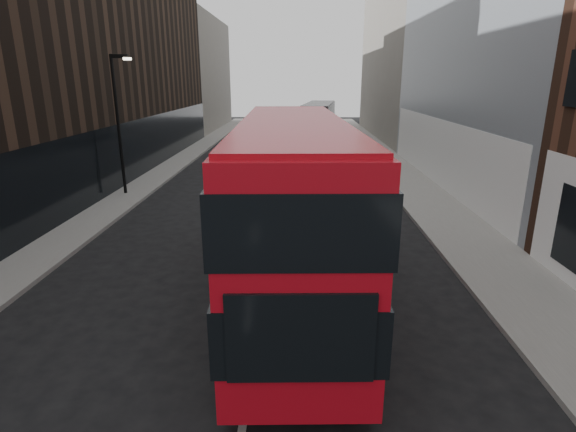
# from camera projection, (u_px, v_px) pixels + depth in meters

# --- Properties ---
(sidewalk_right) EXTENTS (3.00, 80.00, 0.15)m
(sidewalk_right) POSITION_uv_depth(u_px,v_px,m) (395.00, 170.00, 30.35)
(sidewalk_right) COLOR slate
(sidewalk_right) RESTS_ON ground
(sidewalk_left) EXTENTS (2.00, 80.00, 0.15)m
(sidewalk_left) POSITION_uv_depth(u_px,v_px,m) (168.00, 169.00, 30.73)
(sidewalk_left) COLOR slate
(sidewalk_left) RESTS_ON ground
(building_modern_block) EXTENTS (5.03, 22.00, 20.00)m
(building_modern_block) POSITION_uv_depth(u_px,v_px,m) (500.00, 1.00, 23.56)
(building_modern_block) COLOR #9A9EA4
(building_modern_block) RESTS_ON ground
(building_victorian) EXTENTS (6.50, 24.00, 21.00)m
(building_victorian) POSITION_uv_depth(u_px,v_px,m) (402.00, 41.00, 45.62)
(building_victorian) COLOR slate
(building_victorian) RESTS_ON ground
(building_left_mid) EXTENTS (5.00, 24.00, 14.00)m
(building_left_mid) POSITION_uv_depth(u_px,v_px,m) (133.00, 65.00, 33.56)
(building_left_mid) COLOR black
(building_left_mid) RESTS_ON ground
(building_left_far) EXTENTS (5.00, 20.00, 13.00)m
(building_left_far) POSITION_uv_depth(u_px,v_px,m) (198.00, 75.00, 54.74)
(building_left_far) COLOR slate
(building_left_far) RESTS_ON ground
(street_lamp) EXTENTS (1.06, 0.22, 7.00)m
(street_lamp) POSITION_uv_depth(u_px,v_px,m) (119.00, 116.00, 22.84)
(street_lamp) COLOR black
(street_lamp) RESTS_ON sidewalk_left
(red_bus) EXTENTS (3.33, 12.39, 4.96)m
(red_bus) POSITION_uv_depth(u_px,v_px,m) (292.00, 198.00, 12.65)
(red_bus) COLOR #A70A15
(red_bus) RESTS_ON ground
(grey_bus) EXTENTS (4.12, 11.67, 3.70)m
(grey_bus) POSITION_uv_depth(u_px,v_px,m) (319.00, 120.00, 45.16)
(grey_bus) COLOR black
(grey_bus) RESTS_ON ground
(car_a) EXTENTS (1.62, 3.68, 1.23)m
(car_a) POSITION_uv_depth(u_px,v_px,m) (353.00, 182.00, 24.34)
(car_a) COLOR black
(car_a) RESTS_ON ground
(car_b) EXTENTS (1.77, 4.61, 1.50)m
(car_b) POSITION_uv_depth(u_px,v_px,m) (345.00, 170.00, 26.86)
(car_b) COLOR gray
(car_b) RESTS_ON ground
(car_c) EXTENTS (2.04, 4.36, 1.23)m
(car_c) POSITION_uv_depth(u_px,v_px,m) (337.00, 147.00, 36.71)
(car_c) COLOR black
(car_c) RESTS_ON ground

